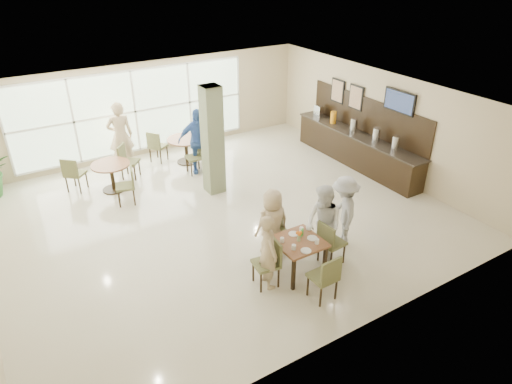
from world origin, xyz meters
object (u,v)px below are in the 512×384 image
teen_left (268,251)px  buffet_counter (357,147)px  main_table (298,245)px  round_table_right (186,144)px  round_table_left (111,171)px  teen_far (272,223)px  teen_right (323,225)px  adult_standing (120,136)px  adult_b (210,131)px  adult_a (198,141)px  teen_standing (344,211)px

teen_left → buffet_counter: bearing=-48.6°
main_table → teen_left: size_ratio=0.58×
round_table_right → round_table_left: bearing=-165.4°
teen_far → teen_right: bearing=140.4°
teen_right → adult_standing: size_ratio=0.85×
round_table_right → adult_b: adult_b is taller
round_table_right → adult_a: 0.86m
round_table_right → buffet_counter: size_ratio=0.23×
main_table → adult_a: size_ratio=0.47×
round_table_right → teen_left: size_ratio=0.72×
teen_right → adult_b: bearing=176.1°
round_table_left → adult_standing: bearing=61.1°
buffet_counter → adult_a: size_ratio=2.53×
teen_far → adult_b: adult_b is taller
round_table_right → teen_standing: 5.75m
teen_left → teen_far: size_ratio=1.02×
buffet_counter → teen_far: buffet_counter is taller
round_table_right → teen_far: 5.21m
round_table_left → round_table_right: bearing=14.6°
main_table → adult_a: (0.35, 5.20, 0.28)m
main_table → round_table_left: bearing=111.1°
buffet_counter → round_table_right: bearing=146.8°
round_table_left → adult_b: 3.20m
round_table_left → buffet_counter: bearing=-17.9°
teen_far → adult_b: bearing=-98.8°
round_table_right → teen_far: teen_far is taller
teen_right → teen_standing: (0.75, 0.25, -0.04)m
teen_far → adult_standing: 5.94m
round_table_left → teen_right: size_ratio=0.59×
main_table → round_table_right: 5.99m
round_table_right → teen_far: size_ratio=0.73×
main_table → adult_b: adult_b is taller
teen_far → teen_right: (0.74, -0.70, 0.09)m
main_table → adult_standing: 6.74m
teen_left → teen_standing: 2.13m
teen_far → teen_right: 1.02m
buffet_counter → adult_b: (-3.42, 2.64, 0.31)m
main_table → teen_right: (0.66, 0.09, 0.19)m
buffet_counter → teen_far: bearing=-151.8°
teen_standing → adult_standing: 6.85m
main_table → teen_far: (-0.08, 0.79, 0.10)m
adult_a → teen_standing: bearing=-55.7°
teen_left → teen_right: size_ratio=0.91×
round_table_left → adult_standing: size_ratio=0.50×
adult_b → buffet_counter: bearing=40.5°
teen_standing → buffet_counter: bearing=164.6°
teen_standing → adult_a: size_ratio=0.85×
round_table_left → adult_b: adult_b is taller
teen_far → teen_left: bearing=56.0°
teen_far → adult_a: (0.43, 4.41, 0.18)m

